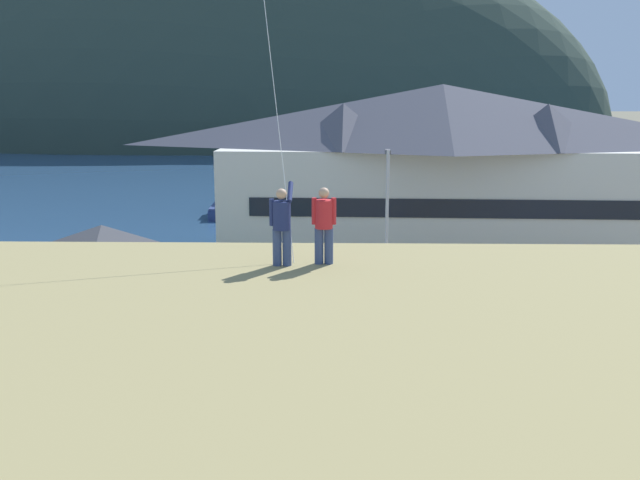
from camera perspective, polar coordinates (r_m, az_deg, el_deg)
ground_plane at (r=26.07m, az=1.53°, el=-12.43°), size 600.00×600.00×0.00m
parking_lot_pad at (r=30.67m, az=1.50°, el=-8.46°), size 40.00×20.00×0.10m
bay_water at (r=84.40m, az=1.38°, el=4.78°), size 360.00×84.00×0.03m
far_hill_west_ridge at (r=144.41m, az=-9.36°, el=7.69°), size 135.12×55.34×81.98m
far_hill_east_peak at (r=143.63m, az=-1.91°, el=7.82°), size 123.50×57.39×78.19m
harbor_lodge at (r=45.84m, az=9.58°, el=5.67°), size 29.05×10.30×10.98m
storage_shed_near_lot at (r=34.12m, az=-16.81°, el=-2.60°), size 7.88×6.10×4.74m
storage_shed_waterside at (r=47.94m, az=0.74°, el=1.86°), size 4.93×4.79×4.39m
wharf_dock at (r=58.98m, az=-4.13°, el=1.88°), size 3.20×14.76×0.70m
moored_boat_wharfside at (r=61.90m, az=-6.99°, el=2.65°), size 2.25×6.36×2.16m
moored_boat_outer_mooring at (r=56.29m, az=-1.12°, el=1.79°), size 1.98×5.61×2.16m
moored_boat_inner_slip at (r=62.68m, az=-7.22°, el=2.77°), size 2.97×8.42×2.16m
parked_car_lone_by_shed at (r=26.96m, az=-6.94°, el=-9.21°), size 4.31×2.27×1.82m
parked_car_mid_row_center at (r=26.54m, az=15.80°, el=-9.95°), size 4.35×2.35×1.82m
parked_car_front_row_silver at (r=28.57m, az=-21.94°, el=-8.78°), size 4.36×2.38×1.82m
parking_light_pole at (r=34.92m, az=5.35°, el=1.69°), size 0.24×0.78×7.77m
person_kite_flyer at (r=15.89m, az=-3.07°, el=1.30°), size 0.51×0.66×1.86m
person_companion at (r=16.03m, az=0.31°, el=1.35°), size 0.55×0.40×1.74m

